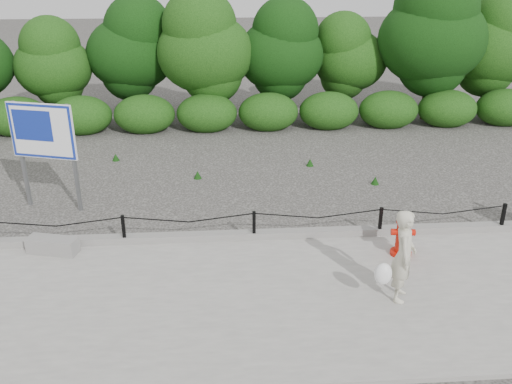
{
  "coord_description": "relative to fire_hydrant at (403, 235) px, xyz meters",
  "views": [
    {
      "loc": [
        -0.63,
        -9.38,
        5.13
      ],
      "look_at": [
        0.05,
        0.2,
        1.0
      ],
      "focal_mm": 38.0,
      "sensor_mm": 36.0,
      "label": 1
    }
  ],
  "objects": [
    {
      "name": "ground",
      "position": [
        -2.68,
        0.79,
        -0.48
      ],
      "size": [
        90.0,
        90.0,
        0.0
      ],
      "primitive_type": "plane",
      "color": "#2D2B28",
      "rests_on": "ground"
    },
    {
      "name": "sidewalk",
      "position": [
        -2.68,
        -1.21,
        -0.44
      ],
      "size": [
        14.0,
        4.0,
        0.08
      ],
      "primitive_type": "cube",
      "color": "gray",
      "rests_on": "ground"
    },
    {
      "name": "curb",
      "position": [
        -2.68,
        0.84,
        -0.33
      ],
      "size": [
        14.0,
        0.22,
        0.14
      ],
      "primitive_type": "cube",
      "color": "slate",
      "rests_on": "sidewalk"
    },
    {
      "name": "chain_barrier",
      "position": [
        -2.68,
        0.79,
        -0.03
      ],
      "size": [
        10.06,
        0.06,
        0.6
      ],
      "color": "black",
      "rests_on": "sidewalk"
    },
    {
      "name": "treeline",
      "position": [
        -1.47,
        9.69,
        2.0
      ],
      "size": [
        20.24,
        3.65,
        4.88
      ],
      "color": "black",
      "rests_on": "ground"
    },
    {
      "name": "fire_hydrant",
      "position": [
        0.0,
        0.0,
        0.0
      ],
      "size": [
        0.45,
        0.47,
        0.84
      ],
      "rotation": [
        0.0,
        0.0,
        -0.14
      ],
      "color": "#BA1406",
      "rests_on": "sidewalk"
    },
    {
      "name": "pedestrian",
      "position": [
        -0.5,
        -1.37,
        0.36
      ],
      "size": [
        0.75,
        0.65,
        1.55
      ],
      "rotation": [
        0.0,
        0.0,
        1.25
      ],
      "color": "beige",
      "rests_on": "sidewalk"
    },
    {
      "name": "concrete_block",
      "position": [
        -6.47,
        0.54,
        -0.25
      ],
      "size": [
        0.99,
        0.55,
        0.3
      ],
      "primitive_type": "cube",
      "rotation": [
        0.0,
        0.0,
        -0.25
      ],
      "color": "gray",
      "rests_on": "sidewalk"
    },
    {
      "name": "advertising_sign",
      "position": [
        -7.05,
        2.72,
        1.21
      ],
      "size": [
        1.45,
        0.52,
        2.4
      ],
      "rotation": [
        0.0,
        0.0,
        -0.3
      ],
      "color": "slate",
      "rests_on": "ground"
    }
  ]
}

